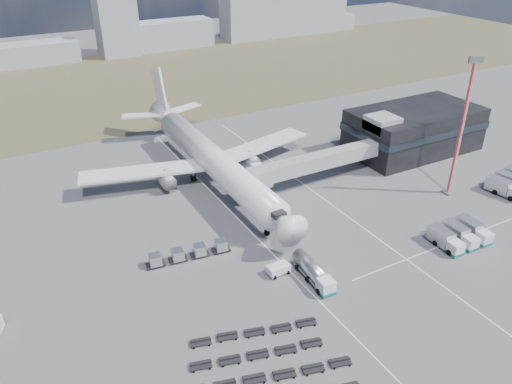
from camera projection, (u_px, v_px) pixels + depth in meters
ground at (295, 262)px, 79.07m from camera, size 420.00×420.00×0.00m
grass_strip at (113, 86)px, 163.56m from camera, size 420.00×90.00×0.01m
lane_markings at (334, 236)px, 85.52m from camera, size 47.12×110.00×0.01m
terminal at (413, 129)px, 115.25m from camera, size 30.40×16.40×11.00m
jet_bridge at (308, 164)px, 99.09m from camera, size 30.30×3.80×7.05m
airliner at (210, 157)px, 101.40m from camera, size 51.59×64.53×17.62m
skyline at (96, 34)px, 193.25m from camera, size 294.14×24.22×25.01m
fuel_tanker at (314, 272)px, 74.55m from camera, size 2.85×9.25×2.95m
pushback_tug at (278, 269)px, 76.19m from camera, size 3.50×2.04×1.53m
catering_truck at (253, 168)px, 106.40m from camera, size 2.52×5.58×2.51m
service_trucks_near at (460, 235)px, 83.35m from camera, size 8.97×6.91×2.66m
uld_row at (189, 253)px, 79.40m from camera, size 13.80×3.44×1.90m
baggage_dollies at (262, 367)px, 60.11m from camera, size 22.31×17.32×0.64m
floodlight_mast at (461, 129)px, 92.76m from camera, size 2.54×2.09×27.04m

